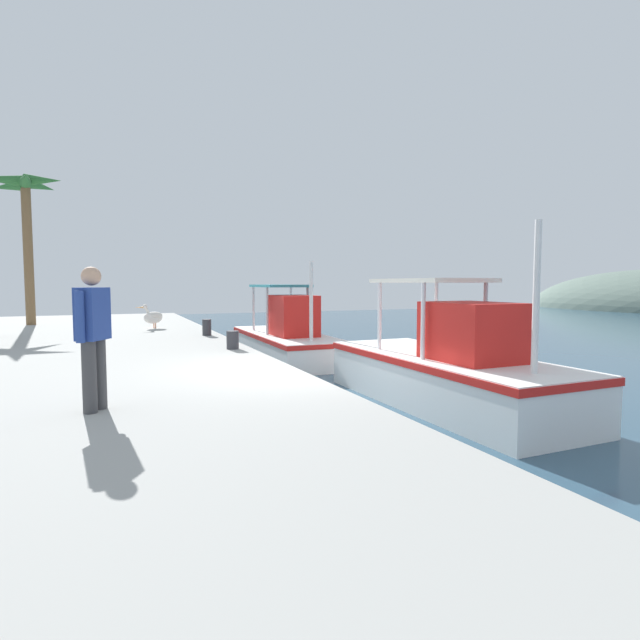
% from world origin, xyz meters
% --- Properties ---
extents(fishing_boat_nearest, '(5.88, 1.94, 2.88)m').
position_xyz_m(fishing_boat_nearest, '(-5.91, 1.88, 0.64)').
color(fishing_boat_nearest, white).
rests_on(fishing_boat_nearest, ground).
extents(fishing_boat_second, '(5.65, 2.13, 3.24)m').
position_xyz_m(fishing_boat_second, '(0.70, 2.80, 0.69)').
color(fishing_boat_second, white).
rests_on(fishing_boat_second, ground).
extents(pelican, '(0.56, 0.96, 0.82)m').
position_xyz_m(pelican, '(-9.16, -1.69, 1.20)').
color(pelican, tan).
rests_on(pelican, quay_pier).
extents(fisherman_standing, '(0.52, 0.40, 1.69)m').
position_xyz_m(fisherman_standing, '(1.91, -3.22, 1.73)').
color(fisherman_standing, '#3F3F42').
rests_on(fisherman_standing, quay_pier).
extents(mooring_bollard_nearest, '(0.26, 0.26, 0.47)m').
position_xyz_m(mooring_bollard_nearest, '(-6.20, -0.45, 1.03)').
color(mooring_bollard_nearest, '#333338').
rests_on(mooring_bollard_nearest, quay_pier).
extents(mooring_bollard_second, '(0.28, 0.28, 0.42)m').
position_xyz_m(mooring_bollard_second, '(-2.95, -0.45, 1.01)').
color(mooring_bollard_second, '#333338').
rests_on(mooring_bollard_second, quay_pier).
extents(palm_tree, '(3.11, 2.85, 5.40)m').
position_xyz_m(palm_tree, '(-12.48, -5.74, 5.23)').
color(palm_tree, brown).
rests_on(palm_tree, quay_pier).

